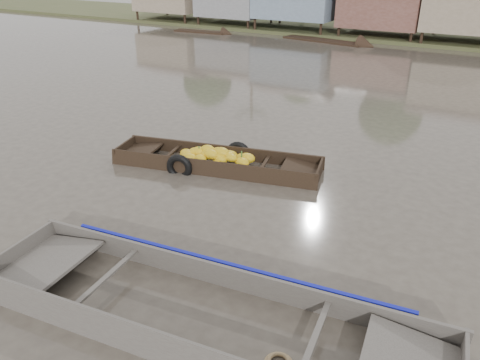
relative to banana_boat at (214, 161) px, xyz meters
The scene contains 3 objects.
ground 3.80m from the banana_boat, 63.27° to the right, with size 120.00×120.00×0.00m, color #463D35.
banana_boat is the anchor object (origin of this frame).
viewer_boat 6.52m from the banana_boat, 58.56° to the right, with size 8.56×3.15×0.67m.
Camera 1 is at (5.36, -7.19, 5.69)m, focal length 35.00 mm.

